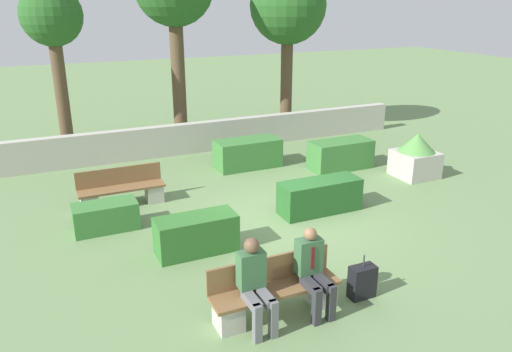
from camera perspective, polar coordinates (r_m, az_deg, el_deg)
ground_plane at (r=10.53m, az=3.71°, el=-5.06°), size 60.00×60.00×0.00m
perimeter_wall at (r=15.19m, az=-6.17°, el=4.50°), size 13.43×0.30×0.90m
bench_front at (r=7.48m, az=2.20°, el=-13.31°), size 1.96×0.49×0.84m
bench_left_side at (r=11.52m, az=-15.09°, el=-1.75°), size 1.89×0.49×0.84m
person_seated_man at (r=7.40m, az=6.51°, el=-10.35°), size 0.38×0.63×1.30m
person_seated_woman at (r=7.02m, az=-0.14°, el=-11.83°), size 0.38×0.63×1.33m
hedge_block_near_left at (r=13.66m, az=-0.95°, el=2.60°), size 1.76×0.81×0.78m
hedge_block_near_right at (r=10.44m, az=-16.81°, el=-4.45°), size 1.25×0.61×0.56m
hedge_block_mid_left at (r=10.88m, az=7.30°, el=-2.30°), size 1.80×0.65×0.71m
hedge_block_mid_right at (r=13.76m, az=9.63°, el=2.43°), size 1.70×0.77×0.77m
hedge_block_far_left at (r=9.18m, az=-6.83°, el=-6.64°), size 1.47×0.61×0.70m
planter_corner_left at (r=13.52m, az=17.79°, el=2.22°), size 0.98×0.98×1.14m
suitcase at (r=8.04m, az=12.04°, el=-11.73°), size 0.41×0.23×0.73m
tree_leftmost at (r=15.45m, az=-22.26°, el=15.93°), size 1.70×1.70×4.81m
tree_center_right at (r=17.07m, az=3.66°, el=18.62°), size 2.49×2.49×5.43m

